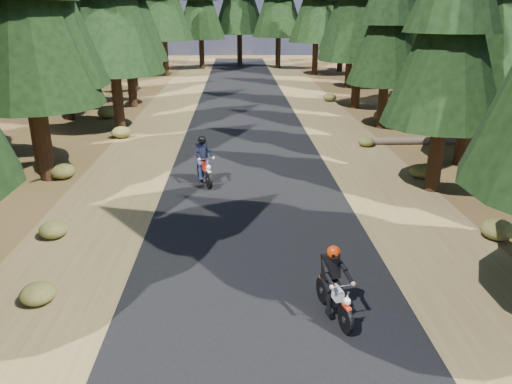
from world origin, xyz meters
TOP-DOWN VIEW (x-y plane):
  - ground at (0.00, 0.00)m, footprint 120.00×120.00m
  - road at (0.00, 5.00)m, footprint 6.00×100.00m
  - shoulder_l at (-4.60, 5.00)m, footprint 3.20×100.00m
  - shoulder_r at (4.60, 5.00)m, footprint 3.20×100.00m
  - log_near at (7.88, 10.62)m, footprint 5.35×0.34m
  - understory_shrubs at (0.82, 9.17)m, footprint 16.46×30.69m
  - rider_lead at (1.35, -2.76)m, footprint 0.87×1.72m
  - rider_follow at (-1.64, 5.50)m, footprint 1.10×1.95m

SIDE VIEW (x-z plane):
  - ground at x=0.00m, z-range 0.00..0.00m
  - shoulder_l at x=-4.60m, z-range 0.00..0.01m
  - shoulder_r at x=4.60m, z-range 0.00..0.01m
  - road at x=0.00m, z-range 0.00..0.01m
  - log_near at x=7.88m, z-range 0.00..0.32m
  - understory_shrubs at x=0.82m, z-range -0.06..0.61m
  - rider_lead at x=1.35m, z-range -0.24..1.23m
  - rider_follow at x=-1.64m, z-range -0.27..1.39m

